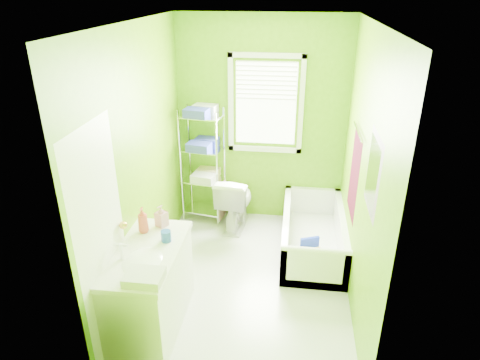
# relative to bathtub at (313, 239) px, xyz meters

# --- Properties ---
(ground) EXTENTS (2.90, 2.90, 0.00)m
(ground) POSITION_rel_bathtub_xyz_m (-0.70, -0.67, -0.16)
(ground) COLOR silver
(ground) RESTS_ON ground
(room_envelope) EXTENTS (2.14, 2.94, 2.62)m
(room_envelope) POSITION_rel_bathtub_xyz_m (-0.70, -0.67, 1.39)
(room_envelope) COLOR #599307
(room_envelope) RESTS_ON ground
(window) EXTENTS (0.92, 0.05, 1.22)m
(window) POSITION_rel_bathtub_xyz_m (-0.65, 0.76, 1.46)
(window) COLOR white
(window) RESTS_ON ground
(door) EXTENTS (0.09, 0.80, 2.00)m
(door) POSITION_rel_bathtub_xyz_m (-1.73, -1.67, 0.84)
(door) COLOR white
(door) RESTS_ON ground
(right_wall_decor) EXTENTS (0.04, 1.48, 1.17)m
(right_wall_decor) POSITION_rel_bathtub_xyz_m (0.34, -0.69, 1.16)
(right_wall_decor) COLOR #470819
(right_wall_decor) RESTS_ON ground
(bathtub) EXTENTS (0.71, 1.52, 0.49)m
(bathtub) POSITION_rel_bathtub_xyz_m (0.00, 0.00, 0.00)
(bathtub) COLOR white
(bathtub) RESTS_ON ground
(toilet) EXTENTS (0.47, 0.74, 0.72)m
(toilet) POSITION_rel_bathtub_xyz_m (-0.98, 0.44, 0.21)
(toilet) COLOR white
(toilet) RESTS_ON ground
(vanity) EXTENTS (0.55, 1.08, 1.06)m
(vanity) POSITION_rel_bathtub_xyz_m (-1.48, -1.43, 0.28)
(vanity) COLOR white
(vanity) RESTS_ON ground
(wire_shelf_unit) EXTENTS (0.56, 0.45, 1.54)m
(wire_shelf_unit) POSITION_rel_bathtub_xyz_m (-1.39, 0.58, 0.78)
(wire_shelf_unit) COLOR silver
(wire_shelf_unit) RESTS_ON ground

